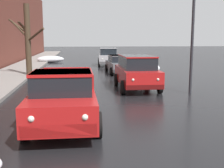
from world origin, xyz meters
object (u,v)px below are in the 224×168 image
(bare_tree_mid_block, at_px, (27,39))
(pickup_truck_red_approaching_near_lane, at_px, (64,97))
(suv_silver_parked_far_down_block, at_px, (108,56))
(street_lamp_post, at_px, (193,20))
(sedan_grey_parked_kerbside_mid, at_px, (120,64))
(suv_red_parked_kerbside_close, at_px, (136,71))

(bare_tree_mid_block, relative_size, pickup_truck_red_approaching_near_lane, 1.01)
(suv_silver_parked_far_down_block, bearing_deg, street_lamp_post, -81.10)
(street_lamp_post, bearing_deg, suv_silver_parked_far_down_block, 98.90)
(sedan_grey_parked_kerbside_mid, distance_m, street_lamp_post, 9.54)
(sedan_grey_parked_kerbside_mid, height_order, suv_silver_parked_far_down_block, suv_silver_parked_far_down_block)
(pickup_truck_red_approaching_near_lane, bearing_deg, sedan_grey_parked_kerbside_mid, 73.91)
(suv_silver_parked_far_down_block, relative_size, street_lamp_post, 0.68)
(bare_tree_mid_block, distance_m, pickup_truck_red_approaching_near_lane, 12.44)
(sedan_grey_parked_kerbside_mid, height_order, street_lamp_post, street_lamp_post)
(suv_silver_parked_far_down_block, bearing_deg, suv_red_parked_kerbside_close, -90.02)
(street_lamp_post, bearing_deg, suv_red_parked_kerbside_close, 146.63)
(suv_red_parked_kerbside_close, height_order, sedan_grey_parked_kerbside_mid, suv_red_parked_kerbside_close)
(pickup_truck_red_approaching_near_lane, xyz_separation_m, sedan_grey_parked_kerbside_mid, (3.84, 13.31, -0.13))
(suv_silver_parked_far_down_block, bearing_deg, bare_tree_mid_block, -130.05)
(bare_tree_mid_block, xyz_separation_m, sedan_grey_parked_kerbside_mid, (6.82, 1.37, -1.92))
(sedan_grey_parked_kerbside_mid, bearing_deg, street_lamp_post, -76.10)
(street_lamp_post, bearing_deg, sedan_grey_parked_kerbside_mid, 103.90)
(pickup_truck_red_approaching_near_lane, distance_m, street_lamp_post, 7.97)
(suv_red_parked_kerbside_close, relative_size, sedan_grey_parked_kerbside_mid, 1.02)
(suv_red_parked_kerbside_close, distance_m, suv_silver_parked_far_down_block, 13.75)
(suv_red_parked_kerbside_close, distance_m, sedan_grey_parked_kerbside_mid, 7.27)
(suv_red_parked_kerbside_close, xyz_separation_m, suv_silver_parked_far_down_block, (0.00, 13.75, -0.00))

